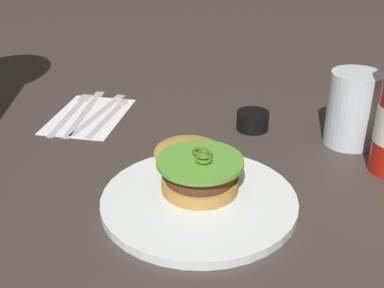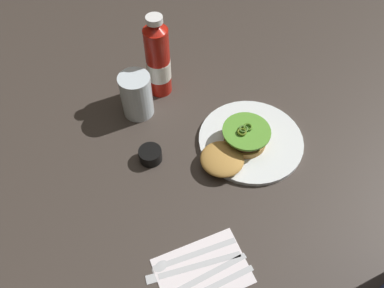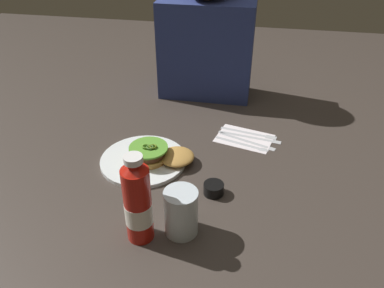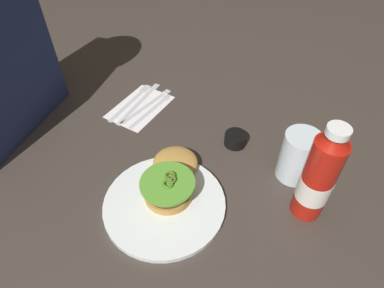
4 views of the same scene
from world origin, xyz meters
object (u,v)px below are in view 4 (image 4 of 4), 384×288
at_px(water_glass, 298,156).
at_px(burger_sandwich, 171,178).
at_px(napkin, 140,107).
at_px(fork_utensil, 134,98).
at_px(spoon_utensil, 157,105).
at_px(dinner_plate, 165,204).
at_px(butter_knife, 150,103).
at_px(steak_knife, 142,99).
at_px(ketchup_bottle, 318,178).
at_px(condiment_cup, 235,139).

bearing_deg(water_glass, burger_sandwich, 115.16).
bearing_deg(napkin, fork_utensil, 49.51).
distance_m(water_glass, fork_utensil, 0.50).
xyz_separation_m(water_glass, spoon_utensil, (0.14, 0.40, -0.06)).
xyz_separation_m(napkin, spoon_utensil, (0.02, -0.04, 0.00)).
height_order(dinner_plate, spoon_utensil, dinner_plate).
distance_m(butter_knife, steak_knife, 0.03).
distance_m(spoon_utensil, steak_knife, 0.05).
distance_m(dinner_plate, ketchup_bottle, 0.32).
bearing_deg(butter_knife, condiment_cup, -107.51).
height_order(dinner_plate, fork_utensil, dinner_plate).
height_order(condiment_cup, butter_knife, condiment_cup).
relative_size(water_glass, fork_utensil, 0.63).
distance_m(condiment_cup, fork_utensil, 0.34).
bearing_deg(ketchup_bottle, fork_utensil, 64.50).
bearing_deg(spoon_utensil, ketchup_bottle, -118.40).
relative_size(condiment_cup, spoon_utensil, 0.31).
bearing_deg(steak_knife, condiment_cup, -107.39).
xyz_separation_m(burger_sandwich, napkin, (0.24, 0.18, -0.03)).
distance_m(spoon_utensil, butter_knife, 0.02).
xyz_separation_m(dinner_plate, ketchup_bottle, (0.08, -0.29, 0.10)).
relative_size(water_glass, condiment_cup, 2.17).
xyz_separation_m(ketchup_bottle, condiment_cup, (0.15, 0.18, -0.09)).
distance_m(steak_knife, fork_utensil, 0.02).
bearing_deg(burger_sandwich, butter_knife, 31.57).
distance_m(dinner_plate, spoon_utensil, 0.34).
relative_size(burger_sandwich, condiment_cup, 3.47).
bearing_deg(butter_knife, burger_sandwich, -148.43).
bearing_deg(fork_utensil, water_glass, -107.61).
relative_size(napkin, butter_knife, 0.95).
xyz_separation_m(dinner_plate, condiment_cup, (0.23, -0.11, 0.01)).
bearing_deg(burger_sandwich, steak_knife, 35.02).
relative_size(burger_sandwich, butter_knife, 1.02).
bearing_deg(water_glass, fork_utensil, 72.39).
distance_m(napkin, fork_utensil, 0.04).
bearing_deg(ketchup_bottle, butter_knife, 62.61).
xyz_separation_m(condiment_cup, fork_utensil, (0.09, 0.32, -0.01)).
distance_m(water_glass, condiment_cup, 0.17).
xyz_separation_m(burger_sandwich, spoon_utensil, (0.26, 0.14, -0.03)).
height_order(burger_sandwich, ketchup_bottle, ketchup_bottle).
bearing_deg(fork_utensil, steak_knife, -85.93).
relative_size(water_glass, steak_knife, 0.57).
distance_m(condiment_cup, napkin, 0.30).
relative_size(dinner_plate, ketchup_bottle, 1.11).
xyz_separation_m(butter_knife, steak_knife, (0.01, 0.03, 0.00)).
bearing_deg(water_glass, butter_knife, 71.13).
bearing_deg(napkin, water_glass, -105.55).
xyz_separation_m(dinner_plate, water_glass, (0.17, -0.26, 0.05)).
height_order(condiment_cup, steak_knife, condiment_cup).
bearing_deg(steak_knife, napkin, -165.06).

